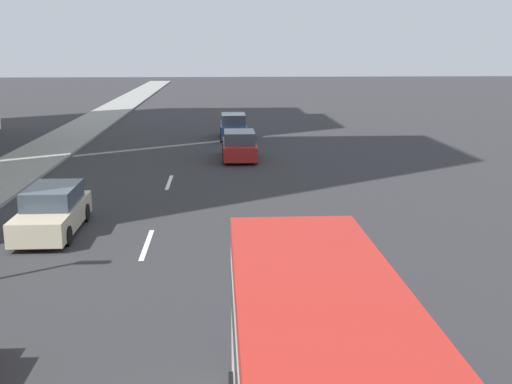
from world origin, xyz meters
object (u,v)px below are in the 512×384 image
at_px(car_second, 233,127).
at_px(car_third, 53,211).
at_px(car_fifth, 239,146).
at_px(minibus_lead, 318,384).

xyz_separation_m(car_second, car_third, (-22.25, 6.64, -0.06)).
bearing_deg(car_second, car_third, 163.39).
height_order(car_second, car_fifth, car_second).
height_order(minibus_lead, car_third, minibus_lead).
xyz_separation_m(car_third, car_fifth, (14.03, -6.78, 0.01)).
bearing_deg(car_fifth, car_third, 154.21).
bearing_deg(car_third, car_second, 163.39).
relative_size(car_second, car_fifth, 1.02).
height_order(car_third, car_fifth, car_fifth).
bearing_deg(minibus_lead, car_fifth, 0.35).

